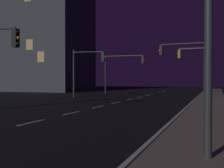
{
  "coord_description": "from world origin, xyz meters",
  "views": [
    {
      "loc": [
        7.63,
        -2.69,
        1.9
      ],
      "look_at": [
        -0.59,
        21.71,
        1.48
      ],
      "focal_mm": 49.99,
      "sensor_mm": 36.0,
      "label": 1
    }
  ],
  "objects_px": {
    "building_distant": "(38,1)",
    "traffic_light_mid_right": "(184,57)",
    "traffic_light_near_left": "(193,61)",
    "traffic_light_overhead_east": "(193,61)",
    "traffic_light_far_right": "(123,65)",
    "traffic_light_near_right": "(88,64)"
  },
  "relations": [
    {
      "from": "traffic_light_far_right",
      "to": "traffic_light_mid_right",
      "type": "bearing_deg",
      "value": -45.14
    },
    {
      "from": "traffic_light_near_right",
      "to": "traffic_light_far_right",
      "type": "height_order",
      "value": "traffic_light_far_right"
    },
    {
      "from": "traffic_light_far_right",
      "to": "building_distant",
      "type": "height_order",
      "value": "building_distant"
    },
    {
      "from": "traffic_light_far_right",
      "to": "building_distant",
      "type": "bearing_deg",
      "value": 159.93
    },
    {
      "from": "building_distant",
      "to": "traffic_light_mid_right",
      "type": "bearing_deg",
      "value": -30.44
    },
    {
      "from": "traffic_light_mid_right",
      "to": "traffic_light_near_right",
      "type": "bearing_deg",
      "value": -175.08
    },
    {
      "from": "traffic_light_far_right",
      "to": "traffic_light_near_left",
      "type": "bearing_deg",
      "value": -23.7
    },
    {
      "from": "traffic_light_near_left",
      "to": "traffic_light_overhead_east",
      "type": "bearing_deg",
      "value": 94.18
    },
    {
      "from": "building_distant",
      "to": "traffic_light_near_left",
      "type": "bearing_deg",
      "value": -21.41
    },
    {
      "from": "traffic_light_near_left",
      "to": "traffic_light_mid_right",
      "type": "bearing_deg",
      "value": -96.74
    },
    {
      "from": "traffic_light_overhead_east",
      "to": "traffic_light_far_right",
      "type": "bearing_deg",
      "value": 174.11
    },
    {
      "from": "traffic_light_mid_right",
      "to": "traffic_light_near_left",
      "type": "bearing_deg",
      "value": 83.26
    },
    {
      "from": "traffic_light_overhead_east",
      "to": "traffic_light_near_left",
      "type": "bearing_deg",
      "value": -85.82
    },
    {
      "from": "traffic_light_near_left",
      "to": "traffic_light_near_right",
      "type": "relative_size",
      "value": 1.08
    },
    {
      "from": "traffic_light_near_left",
      "to": "traffic_light_mid_right",
      "type": "height_order",
      "value": "traffic_light_mid_right"
    },
    {
      "from": "traffic_light_near_right",
      "to": "traffic_light_mid_right",
      "type": "xyz_separation_m",
      "value": [
        9.41,
        0.81,
        0.49
      ]
    },
    {
      "from": "traffic_light_far_right",
      "to": "building_distant",
      "type": "relative_size",
      "value": 0.18
    },
    {
      "from": "traffic_light_near_right",
      "to": "traffic_light_mid_right",
      "type": "distance_m",
      "value": 9.46
    },
    {
      "from": "traffic_light_overhead_east",
      "to": "building_distant",
      "type": "distance_m",
      "value": 27.85
    },
    {
      "from": "traffic_light_overhead_east",
      "to": "building_distant",
      "type": "height_order",
      "value": "building_distant"
    },
    {
      "from": "traffic_light_near_right",
      "to": "traffic_light_far_right",
      "type": "bearing_deg",
      "value": 84.67
    },
    {
      "from": "traffic_light_far_right",
      "to": "traffic_light_overhead_east",
      "type": "relative_size",
      "value": 0.95
    }
  ]
}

